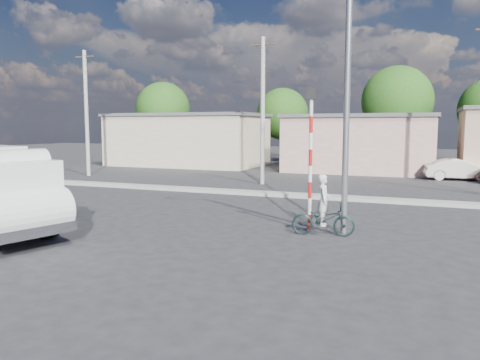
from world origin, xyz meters
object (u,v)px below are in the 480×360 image
at_px(bicycle, 323,219).
at_px(car_cream, 458,169).
at_px(streetlight, 342,64).
at_px(traffic_pole, 311,146).
at_px(cyclist, 323,210).

bearing_deg(bicycle, car_cream, -24.60).
bearing_deg(car_cream, streetlight, 157.41).
bearing_deg(traffic_pole, streetlight, -17.73).
relative_size(cyclist, traffic_pole, 0.34).
xyz_separation_m(cyclist, car_cream, (4.51, 17.27, -0.11)).
bearing_deg(cyclist, bicycle, -0.00).
distance_m(bicycle, car_cream, 17.85).
distance_m(bicycle, cyclist, 0.27).
xyz_separation_m(bicycle, streetlight, (0.40, 0.24, 4.48)).
xyz_separation_m(cyclist, traffic_pole, (-0.54, 0.54, 1.84)).
bearing_deg(cyclist, car_cream, -24.60).
bearing_deg(streetlight, traffic_pole, 162.27).
xyz_separation_m(cyclist, streetlight, (0.40, 0.24, 4.21)).
xyz_separation_m(car_cream, streetlight, (-4.11, -17.03, 4.32)).
bearing_deg(traffic_pole, cyclist, -44.88).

